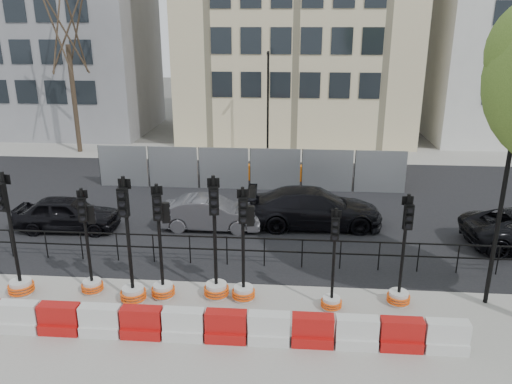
# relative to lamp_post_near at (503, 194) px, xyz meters

# --- Properties ---
(ground) EXTENTS (120.00, 120.00, 0.00)m
(ground) POSITION_rel_lamp_post_near_xyz_m (-7.50, 0.52, -3.22)
(ground) COLOR #51514C
(ground) RESTS_ON ground
(sidewalk_near) EXTENTS (40.00, 6.00, 0.02)m
(sidewalk_near) POSITION_rel_lamp_post_near_xyz_m (-7.50, -2.48, -3.21)
(sidewalk_near) COLOR gray
(sidewalk_near) RESTS_ON ground
(road) EXTENTS (40.00, 14.00, 0.03)m
(road) POSITION_rel_lamp_post_near_xyz_m (-7.50, 7.52, -3.21)
(road) COLOR black
(road) RESTS_ON ground
(sidewalk_far) EXTENTS (40.00, 4.00, 0.02)m
(sidewalk_far) POSITION_rel_lamp_post_near_xyz_m (-7.50, 16.52, -3.21)
(sidewalk_far) COLOR gray
(sidewalk_far) RESTS_ON ground
(building_grey) EXTENTS (11.00, 9.06, 14.00)m
(building_grey) POSITION_rel_lamp_post_near_xyz_m (-21.50, 22.50, 3.78)
(building_grey) COLOR gray
(building_grey) RESTS_ON ground
(kerb_railing) EXTENTS (18.00, 0.04, 1.00)m
(kerb_railing) POSITION_rel_lamp_post_near_xyz_m (-7.50, 1.72, -2.54)
(kerb_railing) COLOR black
(kerb_railing) RESTS_ON ground
(heras_fencing) EXTENTS (14.33, 1.72, 2.00)m
(heras_fencing) POSITION_rel_lamp_post_near_xyz_m (-6.93, 10.38, -2.57)
(heras_fencing) COLOR #96999E
(heras_fencing) RESTS_ON ground
(lamp_post_far) EXTENTS (0.12, 0.56, 6.00)m
(lamp_post_far) POSITION_rel_lamp_post_near_xyz_m (-7.00, 15.50, 0.00)
(lamp_post_far) COLOR black
(lamp_post_far) RESTS_ON ground
(lamp_post_near) EXTENTS (0.12, 0.56, 6.00)m
(lamp_post_near) POSITION_rel_lamp_post_near_xyz_m (0.00, 0.00, 0.00)
(lamp_post_near) COLOR black
(lamp_post_near) RESTS_ON ground
(tree_bare_far) EXTENTS (2.00, 2.00, 9.00)m
(tree_bare_far) POSITION_rel_lamp_post_near_xyz_m (-18.50, 16.02, 3.43)
(tree_bare_far) COLOR #473828
(tree_bare_far) RESTS_ON ground
(barrier_row) EXTENTS (12.55, 0.50, 0.80)m
(barrier_row) POSITION_rel_lamp_post_near_xyz_m (-7.50, -2.28, -2.86)
(barrier_row) COLOR red
(barrier_row) RESTS_ON ground
(traffic_signal_a) EXTENTS (0.73, 0.73, 3.69)m
(traffic_signal_a) POSITION_rel_lamp_post_near_xyz_m (-13.15, -0.59, -2.46)
(traffic_signal_a) COLOR white
(traffic_signal_a) RESTS_ON ground
(traffic_signal_b) EXTENTS (0.63, 0.63, 3.19)m
(traffic_signal_b) POSITION_rel_lamp_post_near_xyz_m (-11.14, -0.31, -2.46)
(traffic_signal_b) COLOR white
(traffic_signal_b) RESTS_ON ground
(traffic_signal_c) EXTENTS (0.72, 0.72, 3.68)m
(traffic_signal_c) POSITION_rel_lamp_post_near_xyz_m (-9.82, -0.72, -2.46)
(traffic_signal_c) COLOR white
(traffic_signal_c) RESTS_ON ground
(traffic_signal_d) EXTENTS (0.67, 0.67, 3.40)m
(traffic_signal_d) POSITION_rel_lamp_post_near_xyz_m (-9.03, -0.41, -2.41)
(traffic_signal_d) COLOR white
(traffic_signal_d) RESTS_ON ground
(traffic_signal_e) EXTENTS (0.71, 0.71, 3.62)m
(traffic_signal_e) POSITION_rel_lamp_post_near_xyz_m (-7.53, -0.29, -2.47)
(traffic_signal_e) COLOR white
(traffic_signal_e) RESTS_ON ground
(traffic_signal_f) EXTENTS (0.66, 0.66, 3.35)m
(traffic_signal_f) POSITION_rel_lamp_post_near_xyz_m (-6.74, -0.36, -2.43)
(traffic_signal_f) COLOR white
(traffic_signal_f) RESTS_ON ground
(traffic_signal_g) EXTENTS (0.58, 0.58, 2.94)m
(traffic_signal_g) POSITION_rel_lamp_post_near_xyz_m (-4.32, -0.65, -2.62)
(traffic_signal_g) COLOR white
(traffic_signal_g) RESTS_ON ground
(traffic_signal_h) EXTENTS (0.64, 0.64, 3.24)m
(traffic_signal_h) POSITION_rel_lamp_post_near_xyz_m (-2.45, -0.27, -2.55)
(traffic_signal_h) COLOR white
(traffic_signal_h) RESTS_ON ground
(car_a) EXTENTS (1.84, 3.97, 1.31)m
(car_a) POSITION_rel_lamp_post_near_xyz_m (-13.86, 4.14, -2.57)
(car_a) COLOR black
(car_a) RESTS_ON ground
(car_b) EXTENTS (1.38, 3.82, 1.25)m
(car_b) POSITION_rel_lamp_post_near_xyz_m (-8.52, 4.70, -2.60)
(car_b) COLOR #454449
(car_b) RESTS_ON ground
(car_c) EXTENTS (2.56, 5.31, 1.49)m
(car_c) POSITION_rel_lamp_post_near_xyz_m (-4.61, 5.28, -2.48)
(car_c) COLOR black
(car_c) RESTS_ON ground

